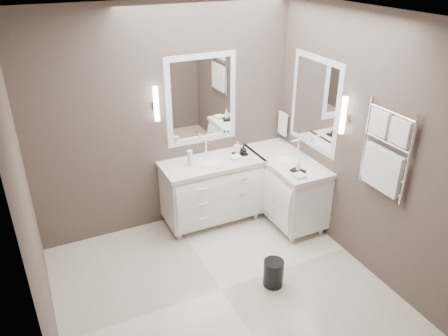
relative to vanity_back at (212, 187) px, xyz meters
name	(u,v)px	position (x,y,z in m)	size (l,w,h in m)	color
floor	(221,290)	(-0.45, -1.23, -0.49)	(3.20, 3.00, 0.01)	silver
ceiling	(220,16)	(-0.45, -1.23, 2.22)	(3.20, 3.00, 0.01)	white
wall_back	(166,121)	(-0.45, 0.28, 0.86)	(3.20, 0.01, 2.70)	#4C413D
wall_front	(324,276)	(-0.45, -2.73, 0.86)	(3.20, 0.01, 2.70)	#4C413D
wall_left	(29,217)	(-2.06, -1.23, 0.86)	(0.01, 3.00, 2.70)	#4C413D
wall_right	(360,143)	(1.15, -1.23, 0.86)	(0.01, 3.00, 2.70)	#4C413D
vanity_back	(212,187)	(0.00, 0.00, 0.00)	(1.24, 0.59, 0.97)	white
vanity_right	(285,184)	(0.88, -0.33, 0.00)	(0.59, 1.24, 0.97)	white
mirror_back	(202,100)	(0.00, 0.26, 1.06)	(0.90, 0.02, 1.10)	white
mirror_right	(315,103)	(1.14, -0.43, 1.06)	(0.02, 0.90, 1.10)	white
sconce_back	(156,105)	(-0.58, 0.20, 1.11)	(0.06, 0.06, 0.40)	white
sconce_right	(343,116)	(1.08, -1.01, 1.11)	(0.06, 0.06, 0.40)	white
towel_bar_corner	(283,123)	(1.09, 0.13, 0.63)	(0.03, 0.22, 0.30)	white
towel_ladder	(385,156)	(1.10, -1.63, 0.91)	(0.06, 0.58, 0.90)	white
waste_bin	(273,273)	(0.08, -1.38, -0.34)	(0.21, 0.21, 0.30)	black
amenity_tray_back	(240,154)	(0.40, 0.01, 0.38)	(0.17, 0.13, 0.03)	black
amenity_tray_right	(298,171)	(0.79, -0.69, 0.38)	(0.11, 0.15, 0.02)	black
water_bottle	(190,158)	(-0.27, 0.02, 0.46)	(0.07, 0.07, 0.19)	silver
soap_bottle_a	(237,147)	(0.37, 0.03, 0.47)	(0.07, 0.07, 0.15)	white
soap_bottle_b	(243,149)	(0.43, -0.02, 0.44)	(0.09, 0.09, 0.11)	black
soap_bottle_c	(299,164)	(0.79, -0.69, 0.46)	(0.06, 0.06, 0.15)	white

